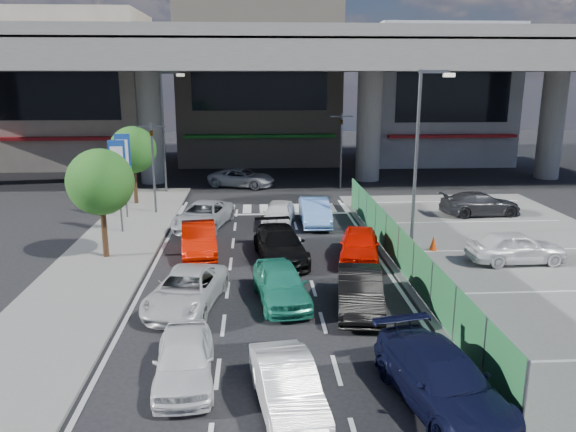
{
  "coord_description": "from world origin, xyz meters",
  "views": [
    {
      "loc": [
        -0.54,
        -19.58,
        7.75
      ],
      "look_at": [
        0.86,
        3.39,
        1.96
      ],
      "focal_mm": 35.0,
      "sensor_mm": 36.0,
      "label": 1
    }
  ],
  "objects": [
    {
      "name": "kei_truck_front_right",
      "position": [
        2.65,
        9.24,
        0.69
      ],
      "size": [
        1.49,
        4.2,
        1.38
      ],
      "primitive_type": "imported",
      "rotation": [
        0.0,
        0.0,
        -0.01
      ],
      "color": "#6092DC",
      "rests_on": "ground"
    },
    {
      "name": "hatch_black_mid_right",
      "position": [
        2.94,
        -2.08,
        0.69
      ],
      "size": [
        2.02,
        4.35,
        1.38
      ],
      "primitive_type": "imported",
      "rotation": [
        0.0,
        0.0,
        -0.14
      ],
      "color": "black",
      "rests_on": "ground"
    },
    {
      "name": "signboard_near",
      "position": [
        -7.2,
        7.99,
        3.06
      ],
      "size": [
        0.8,
        0.14,
        4.7
      ],
      "color": "#595B60",
      "rests_on": "ground"
    },
    {
      "name": "fence_run",
      "position": [
        5.3,
        1.0,
        0.9
      ],
      "size": [
        0.16,
        22.0,
        1.8
      ],
      "primitive_type": null,
      "color": "#216133",
      "rests_on": "ground"
    },
    {
      "name": "wagon_silver_front_left",
      "position": [
        -3.22,
        8.87,
        0.67
      ],
      "size": [
        3.29,
        5.19,
        1.33
      ],
      "primitive_type": "imported",
      "rotation": [
        0.0,
        0.0,
        -0.24
      ],
      "color": "#B3B5BB",
      "rests_on": "ground"
    },
    {
      "name": "building_east",
      "position": [
        16.0,
        31.97,
        5.99
      ],
      "size": [
        12.0,
        10.9,
        12.0
      ],
      "color": "gray",
      "rests_on": "ground"
    },
    {
      "name": "street_lamp_right",
      "position": [
        7.17,
        6.0,
        4.77
      ],
      "size": [
        1.65,
        0.22,
        8.0
      ],
      "color": "#595B60",
      "rests_on": "ground"
    },
    {
      "name": "hatch_white_back_mid",
      "position": [
        0.16,
        -7.77,
        0.62
      ],
      "size": [
        1.86,
        3.91,
        1.24
      ],
      "primitive_type": "imported",
      "rotation": [
        0.0,
        0.0,
        0.15
      ],
      "color": "white",
      "rests_on": "ground"
    },
    {
      "name": "minivan_navy_back",
      "position": [
        3.87,
        -7.78,
        0.69
      ],
      "size": [
        2.84,
        5.04,
        1.38
      ],
      "primitive_type": "imported",
      "rotation": [
        0.0,
        0.0,
        0.2
      ],
      "color": "black",
      "rests_on": "ground"
    },
    {
      "name": "street_lamp_left",
      "position": [
        -6.33,
        18.0,
        4.77
      ],
      "size": [
        1.65,
        0.22,
        8.0
      ],
      "color": "#595B60",
      "rests_on": "ground"
    },
    {
      "name": "signboard_far",
      "position": [
        -7.6,
        10.99,
        3.06
      ],
      "size": [
        0.8,
        0.14,
        4.7
      ],
      "color": "#595B60",
      "rests_on": "ground"
    },
    {
      "name": "taxi_teal_mid",
      "position": [
        0.33,
        -1.23,
        0.69
      ],
      "size": [
        2.18,
        4.24,
        1.38
      ],
      "primitive_type": "imported",
      "rotation": [
        0.0,
        0.0,
        0.14
      ],
      "color": "#248E71",
      "rests_on": "ground"
    },
    {
      "name": "van_white_back_left",
      "position": [
        -2.42,
        -6.3,
        0.64
      ],
      "size": [
        1.76,
        3.83,
        1.27
      ],
      "primitive_type": "imported",
      "rotation": [
        0.0,
        0.0,
        0.07
      ],
      "color": "white",
      "rests_on": "ground"
    },
    {
      "name": "building_west",
      "position": [
        -16.0,
        31.97,
        6.49
      ],
      "size": [
        12.0,
        10.9,
        13.0
      ],
      "color": "gray",
      "rests_on": "ground"
    },
    {
      "name": "parked_sedan_dgrey",
      "position": [
        12.14,
        10.49,
        0.71
      ],
      "size": [
        4.62,
        2.16,
        1.31
      ],
      "primitive_type": "imported",
      "rotation": [
        0.0,
        0.0,
        1.64
      ],
      "color": "#28282C",
      "rests_on": "parking_lot"
    },
    {
      "name": "tree_far",
      "position": [
        -7.8,
        14.5,
        3.39
      ],
      "size": [
        2.8,
        2.8,
        4.8
      ],
      "color": "#382314",
      "rests_on": "ground"
    },
    {
      "name": "sedan_black_mid",
      "position": [
        0.53,
        3.44,
        0.69
      ],
      "size": [
        2.5,
        4.96,
        1.38
      ],
      "primitive_type": "imported",
      "rotation": [
        0.0,
        0.0,
        0.12
      ],
      "color": "black",
      "rests_on": "ground"
    },
    {
      "name": "taxi_orange_right",
      "position": [
        3.92,
        3.18,
        0.69
      ],
      "size": [
        2.38,
        4.29,
        1.38
      ],
      "primitive_type": "imported",
      "rotation": [
        0.0,
        0.0,
        -0.19
      ],
      "color": "#E30E00",
      "rests_on": "ground"
    },
    {
      "name": "sidewalk_left",
      "position": [
        -7.0,
        4.0,
        0.06
      ],
      "size": [
        4.0,
        30.0,
        0.12
      ],
      "primitive_type": "cube",
      "color": "slate",
      "rests_on": "ground"
    },
    {
      "name": "building_center",
      "position": [
        0.0,
        32.97,
        7.49
      ],
      "size": [
        14.0,
        10.9,
        15.0
      ],
      "color": "gray",
      "rests_on": "ground"
    },
    {
      "name": "parked_sedan_white",
      "position": [
        10.39,
        2.29,
        0.75
      ],
      "size": [
        4.06,
        1.7,
        1.37
      ],
      "primitive_type": "imported",
      "rotation": [
        0.0,
        0.0,
        1.59
      ],
      "color": "white",
      "rests_on": "parking_lot"
    },
    {
      "name": "traffic_cone",
      "position": [
        7.47,
        4.15,
        0.4
      ],
      "size": [
        0.46,
        0.46,
        0.68
      ],
      "primitive_type": "cone",
      "rotation": [
        0.0,
        0.0,
        0.38
      ],
      "color": "#E73D0C",
      "rests_on": "parking_lot"
    },
    {
      "name": "expressway",
      "position": [
        0.0,
        22.0,
        8.76
      ],
      "size": [
        64.0,
        14.0,
        10.75
      ],
      "color": "slate",
      "rests_on": "ground"
    },
    {
      "name": "traffic_light_right",
      "position": [
        5.5,
        19.0,
        3.94
      ],
      "size": [
        1.6,
        1.24,
        5.2
      ],
      "color": "#595B60",
      "rests_on": "ground"
    },
    {
      "name": "ground",
      "position": [
        0.0,
        0.0,
        0.0
      ],
      "size": [
        120.0,
        120.0,
        0.0
      ],
      "primitive_type": "plane",
      "color": "black",
      "rests_on": "ground"
    },
    {
      "name": "sedan_white_mid_left",
      "position": [
        -2.92,
        -1.47,
        0.62
      ],
      "size": [
        2.9,
        4.8,
        1.25
      ],
      "primitive_type": "imported",
      "rotation": [
        0.0,
        0.0,
        -0.19
      ],
      "color": "silver",
      "rests_on": "ground"
    },
    {
      "name": "sedan_white_front_mid",
      "position": [
        0.71,
        9.2,
        0.64
      ],
      "size": [
        2.12,
        3.97,
        1.29
      ],
      "primitive_type": "imported",
      "rotation": [
        0.0,
        0.0,
        -0.17
      ],
      "color": "white",
      "rests_on": "ground"
    },
    {
      "name": "taxi_orange_left",
      "position": [
        -3.05,
        4.47,
        0.69
      ],
      "size": [
        1.95,
        4.33,
        1.38
      ],
      "primitive_type": "imported",
      "rotation": [
        0.0,
        0.0,
        0.12
      ],
      "color": "#C81000",
      "rests_on": "ground"
    },
    {
      "name": "parking_lot",
      "position": [
        11.0,
        2.0,
        0.03
      ],
      "size": [
        12.0,
        28.0,
        0.06
      ],
      "primitive_type": "cube",
      "color": "slate",
      "rests_on": "ground"
    },
    {
      "name": "crossing_wagon_silver",
      "position": [
        -1.45,
        19.94,
        0.65
      ],
      "size": [
        5.11,
        3.57,
        1.3
      ],
      "primitive_type": "imported",
      "rotation": [
        0.0,
        0.0,
        1.23
      ],
      "color": "#B2B4BB",
      "rests_on": "ground"
    },
    {
      "name": "tree_near",
      "position": [
        -7.0,
        4.0,
        3.39
      ],
      "size": [
        2.8,
        2.8,
        4.8
      ],
      "color": "#382314",
      "rests_on": "ground"
    },
    {
      "name": "traffic_light_left",
      "position": [
        -6.2,
        12.0,
        3.94
      ],
      "size": [
        1.6,
        1.24,
        5.2
      ],
      "color": "#595B60",
      "rests_on": "ground"
    }
  ]
}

